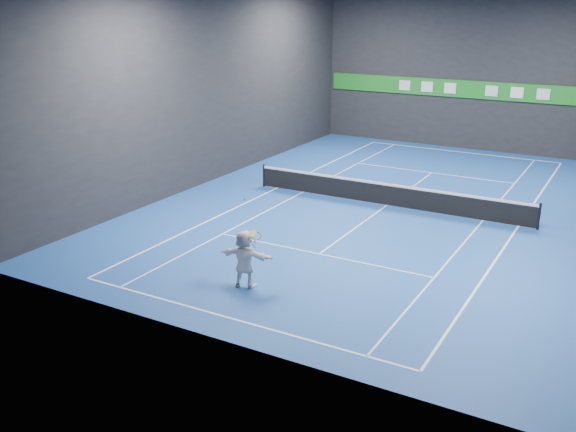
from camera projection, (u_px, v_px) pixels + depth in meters
The scene contains 18 objects.
ground at pixel (386, 206), 27.65m from camera, with size 26.00×26.00×0.00m, color #1A4594.
wall_back at pixel (473, 72), 36.94m from camera, with size 18.00×0.10×9.00m, color black.
wall_front at pixel (199, 170), 15.50m from camera, with size 18.00×0.10×9.00m, color black.
wall_left at pixel (213, 87), 30.42m from camera, with size 0.10×26.00×9.00m, color black.
baseline_near at pixel (230, 318), 17.85m from camera, with size 10.98×0.08×0.01m, color white.
baseline_far at pixel (461, 152), 37.46m from camera, with size 10.98×0.08×0.01m, color white.
sideline_doubles_left at pixel (277, 188), 30.22m from camera, with size 0.08×23.78×0.01m, color white.
sideline_doubles_right at pixel (518, 227), 25.09m from camera, with size 0.08×23.78×0.01m, color white.
sideline_singles_left at pixel (303, 192), 29.57m from camera, with size 0.06×23.78×0.01m, color white.
sideline_singles_right at pixel (483, 221), 25.73m from camera, with size 0.06×23.78×0.01m, color white.
service_line_near at pixel (319, 254), 22.37m from camera, with size 8.23×0.06×0.01m, color white.
service_line_far at pixel (432, 173), 32.93m from camera, with size 8.23×0.06×0.01m, color white.
center_service_line at pixel (386, 206), 27.65m from camera, with size 0.06×12.80×0.01m, color white.
player at pixel (245, 259), 19.58m from camera, with size 1.70×0.54×1.83m, color white.
tennis_ball at pixel (245, 199), 19.20m from camera, with size 0.07×0.07×0.07m, color #C1D523.
tennis_net at pixel (387, 194), 27.48m from camera, with size 12.50×0.10×1.07m.
sponsor_banner at pixel (471, 89), 37.20m from camera, with size 17.64×0.11×1.00m.
tennis_racket at pixel (256, 237), 19.20m from camera, with size 0.53×0.37×0.61m.
Camera 1 is at (9.29, -25.02, 8.39)m, focal length 40.00 mm.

